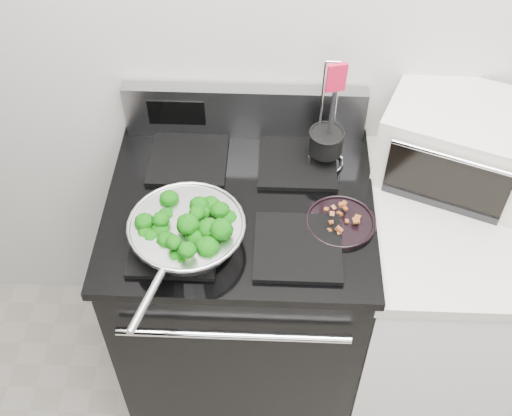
# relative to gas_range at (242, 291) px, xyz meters

# --- Properties ---
(back_wall) EXTENTS (4.00, 0.02, 2.70)m
(back_wall) POSITION_rel_gas_range_xyz_m (0.30, 0.34, 0.86)
(back_wall) COLOR beige
(back_wall) RESTS_ON ground
(gas_range) EXTENTS (0.79, 0.69, 1.13)m
(gas_range) POSITION_rel_gas_range_xyz_m (0.00, 0.00, 0.00)
(gas_range) COLOR black
(gas_range) RESTS_ON floor
(counter) EXTENTS (0.62, 0.68, 0.92)m
(counter) POSITION_rel_gas_range_xyz_m (0.68, -0.00, -0.03)
(counter) COLOR white
(counter) RESTS_ON floor
(skillet) EXTENTS (0.32, 0.50, 0.07)m
(skillet) POSITION_rel_gas_range_xyz_m (-0.13, -0.17, 0.51)
(skillet) COLOR silver
(skillet) RESTS_ON gas_range
(broccoli_pile) EXTENTS (0.25, 0.25, 0.09)m
(broccoli_pile) POSITION_rel_gas_range_xyz_m (-0.13, -0.17, 0.53)
(broccoli_pile) COLOR #043404
(broccoli_pile) RESTS_ON skillet
(bacon_plate) EXTENTS (0.20, 0.20, 0.04)m
(bacon_plate) POSITION_rel_gas_range_xyz_m (0.29, -0.08, 0.48)
(bacon_plate) COLOR black
(bacon_plate) RESTS_ON gas_range
(utensil_holder) EXTENTS (0.12, 0.12, 0.38)m
(utensil_holder) POSITION_rel_gas_range_xyz_m (0.25, 0.17, 0.53)
(utensil_holder) COLOR silver
(utensil_holder) RESTS_ON gas_range
(toaster_oven) EXTENTS (0.52, 0.47, 0.25)m
(toaster_oven) POSITION_rel_gas_range_xyz_m (0.65, 0.18, 0.56)
(toaster_oven) COLOR silver
(toaster_oven) RESTS_ON counter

